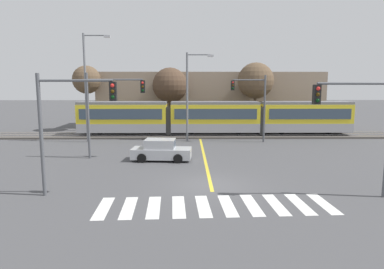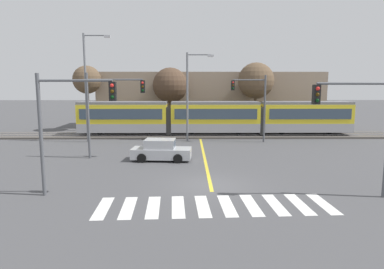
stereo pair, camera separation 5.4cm
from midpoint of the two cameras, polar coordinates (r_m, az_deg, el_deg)
The scene contains 27 objects.
ground_plane at distance 18.63m, azimuth 3.07°, elevation -8.43°, with size 200.00×200.00×0.00m, color #474749.
track_bed at distance 35.78m, azimuth 1.23°, elevation -0.14°, with size 120.00×4.00×0.18m, color #4C4742.
rail_near at distance 35.05m, azimuth 1.27°, elevation -0.08°, with size 120.00×0.08×0.10m, color #939399.
rail_far at distance 36.47m, azimuth 1.20°, elevation 0.25°, with size 120.00×0.08×0.10m, color #939399.
light_rail_tram at distance 35.63m, azimuth 3.75°, elevation 2.98°, with size 28.00×2.64×3.43m.
crosswalk_stripe_0 at distance 15.83m, azimuth -14.64°, elevation -11.78°, with size 0.56×2.80×0.01m, color silver.
crosswalk_stripe_1 at distance 15.66m, azimuth -10.60°, elevation -11.88°, with size 0.56×2.80×0.01m, color silver.
crosswalk_stripe_2 at distance 15.56m, azimuth -6.49°, elevation -11.92°, with size 0.56×2.80×0.01m, color silver.
crosswalk_stripe_3 at distance 15.53m, azimuth -2.35°, elevation -11.90°, with size 0.56×2.80×0.01m, color silver.
crosswalk_stripe_4 at distance 15.59m, azimuth 1.79°, elevation -11.82°, with size 0.56×2.80×0.01m, color silver.
crosswalk_stripe_5 at distance 15.72m, azimuth 5.87°, elevation -11.68°, with size 0.56×2.80×0.01m, color silver.
crosswalk_stripe_6 at distance 15.93m, azimuth 9.85°, elevation -11.49°, with size 0.56×2.80×0.01m, color silver.
crosswalk_stripe_7 at distance 16.21m, azimuth 13.72°, elevation -11.26°, with size 0.56×2.80×0.01m, color silver.
crosswalk_stripe_8 at distance 16.56m, azimuth 17.42°, elevation -10.98°, with size 0.56×2.80×0.01m, color silver.
crosswalk_stripe_9 at distance 16.97m, azimuth 20.96°, elevation -10.68°, with size 0.56×2.80×0.01m, color silver.
lane_centre_line at distance 25.61m, azimuth 2.01°, elevation -3.76°, with size 0.20×16.72×0.01m, color gold.
sedan_crossing at distance 24.49m, azimuth -5.20°, elevation -2.69°, with size 4.31×2.15×1.52m.
traffic_light_near_left at distance 17.27m, azimuth -20.24°, elevation 3.08°, with size 3.75×0.38×5.90m.
traffic_light_near_right at distance 17.80m, azimuth 26.54°, elevation 2.65°, with size 3.75×0.38×5.88m.
traffic_light_far_right at distance 32.27m, azimuth 10.16°, elevation 5.91°, with size 3.25×0.38×6.22m.
traffic_light_mid_left at distance 25.46m, azimuth -13.99°, elevation 5.24°, with size 4.25×0.38×6.20m.
street_lamp_west at distance 33.22m, azimuth -17.03°, elevation 8.42°, with size 2.52×0.28×9.96m.
street_lamp_centre at distance 32.36m, azimuth -0.40°, elevation 7.28°, with size 2.54×0.28×8.30m.
bare_tree_far_west at distance 41.44m, azimuth -17.20°, elevation 8.65°, with size 3.20×3.20×7.51m.
bare_tree_west at distance 40.30m, azimuth -3.73°, elevation 8.16°, with size 4.09×4.09×7.31m.
bare_tree_east at distance 40.18m, azimuth 10.52°, elevation 8.78°, with size 4.12×4.12×7.85m.
building_backdrop_far at distance 44.37m, azimuth 2.95°, elevation 5.84°, with size 27.86×6.00×6.86m, color gray.
Camera 1 is at (-1.23, -17.80, 5.38)m, focal length 32.00 mm.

